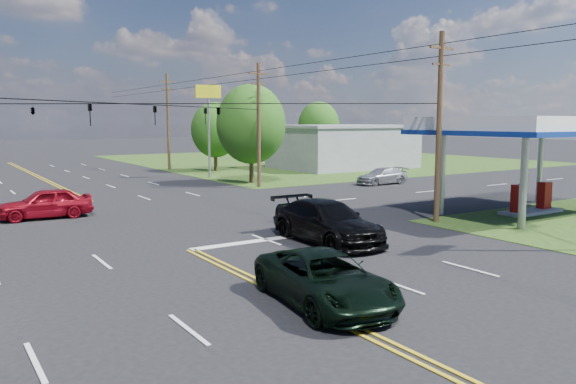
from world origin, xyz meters
TOP-DOWN VIEW (x-y plane):
  - ground at (0.00, 12.00)m, footprint 280.00×280.00m
  - grass_ne at (35.00, 44.00)m, footprint 46.00×48.00m
  - stop_bar at (5.00, 4.00)m, footprint 10.00×0.50m
  - retail_ne at (30.00, 32.00)m, footprint 14.00×10.00m
  - gas_canopy at (19.50, 2.00)m, footprint 12.20×8.20m
  - pole_se at (13.00, 3.00)m, footprint 1.60×0.28m
  - pole_ne at (13.00, 21.00)m, footprint 1.60×0.28m
  - pole_right_far at (13.00, 40.00)m, footprint 1.60×0.28m
  - span_wire_signals at (0.00, 12.00)m, footprint 26.00×18.00m
  - power_lines at (0.00, 10.00)m, footprint 26.04×100.00m
  - tree_right_a at (14.00, 24.00)m, footprint 5.70×5.70m
  - tree_right_b at (16.50, 36.00)m, footprint 4.94×4.94m
  - tree_far_r at (34.00, 42.00)m, footprint 5.32×5.32m
  - pickup_dkgreen at (0.50, -4.28)m, footprint 3.15×5.58m
  - suv_black at (5.49, 2.26)m, footprint 2.61×6.14m
  - sedan_red at (-3.48, 15.12)m, footprint 4.81×2.14m
  - sedan_far at (22.53, 17.50)m, footprint 4.60×1.88m
  - polesign_ne at (13.00, 30.00)m, footprint 2.30×0.70m

SIDE VIEW (x-z plane):
  - ground at x=0.00m, z-range 0.00..0.00m
  - grass_ne at x=35.00m, z-range -0.01..0.01m
  - stop_bar at x=5.00m, z-range -0.01..0.01m
  - sedan_far at x=22.53m, z-range 0.00..1.34m
  - pickup_dkgreen at x=0.50m, z-range 0.00..1.47m
  - sedan_red at x=-3.48m, z-range 0.00..1.61m
  - suv_black at x=5.49m, z-range 0.00..1.76m
  - retail_ne at x=30.00m, z-range 0.00..4.40m
  - tree_right_b at x=16.50m, z-range 0.68..7.76m
  - tree_far_r at x=34.00m, z-range 0.73..8.36m
  - gas_canopy at x=19.50m, z-range 2.04..7.39m
  - tree_right_a at x=14.00m, z-range 0.78..8.96m
  - pole_se at x=13.00m, z-range 0.17..9.67m
  - pole_ne at x=13.00m, z-range 0.17..9.67m
  - pole_right_far at x=13.00m, z-range 0.17..10.17m
  - span_wire_signals at x=0.00m, z-range 5.43..6.56m
  - polesign_ne at x=13.00m, z-range 2.37..10.71m
  - power_lines at x=0.00m, z-range 8.28..8.92m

